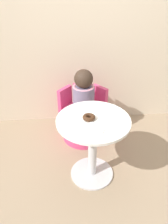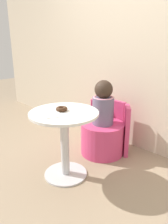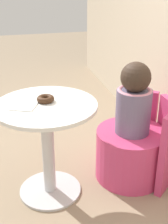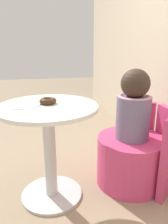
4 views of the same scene
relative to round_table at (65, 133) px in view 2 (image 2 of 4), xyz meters
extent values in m
plane|color=gray|center=(0.01, -0.02, -0.48)|extent=(12.00, 12.00, 0.00)
cube|color=beige|center=(0.01, 1.11, 0.72)|extent=(6.00, 0.06, 2.40)
cylinder|color=silver|center=(0.00, 0.00, -0.47)|extent=(0.44, 0.44, 0.02)
cylinder|color=silver|center=(0.00, 0.00, -0.13)|extent=(0.09, 0.09, 0.65)
cylinder|color=white|center=(0.00, 0.00, 0.20)|extent=(0.67, 0.67, 0.02)
cylinder|color=#D13D70|center=(-0.04, 0.63, -0.28)|extent=(0.52, 0.52, 0.39)
cube|color=#D13D70|center=(-0.04, 0.92, -0.17)|extent=(0.22, 0.05, 0.61)
cube|color=#D13D70|center=(0.18, 0.81, -0.17)|extent=(0.18, 0.20, 0.61)
cube|color=#D13D70|center=(-0.26, 0.81, -0.17)|extent=(0.18, 0.20, 0.61)
cylinder|color=slate|center=(-0.04, 0.63, 0.08)|extent=(0.25, 0.25, 0.33)
torus|color=pink|center=(-0.04, 0.63, 0.23)|extent=(0.25, 0.25, 0.04)
sphere|color=#38281E|center=(-0.04, 0.63, 0.33)|extent=(0.21, 0.21, 0.21)
torus|color=#3D2314|center=(-0.04, 0.01, 0.24)|extent=(0.11, 0.11, 0.04)
cube|color=white|center=(0.01, -0.14, 0.22)|extent=(0.19, 0.19, 0.01)
camera|label=1|loc=(-0.21, -1.59, 1.31)|focal=35.00mm
camera|label=2|loc=(1.53, -1.26, 0.87)|focal=35.00mm
camera|label=3|loc=(1.83, -0.22, 1.01)|focal=50.00mm
camera|label=4|loc=(1.40, -0.05, 0.59)|focal=35.00mm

